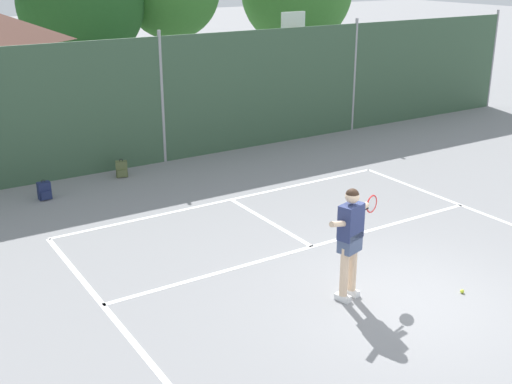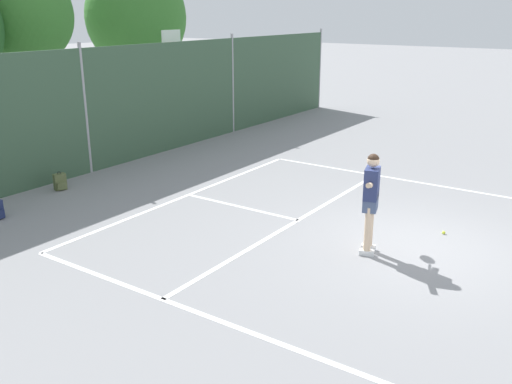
# 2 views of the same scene
# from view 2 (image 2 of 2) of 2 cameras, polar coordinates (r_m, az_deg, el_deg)

# --- Properties ---
(ground_plane) EXTENTS (120.00, 120.00, 0.00)m
(ground_plane) POSITION_cam_2_polar(r_m,az_deg,el_deg) (10.90, 15.66, -5.42)
(ground_plane) COLOR gray
(court_markings) EXTENTS (8.30, 11.10, 0.01)m
(court_markings) POSITION_cam_2_polar(r_m,az_deg,el_deg) (11.09, 12.51, -4.72)
(court_markings) COLOR white
(court_markings) RESTS_ON ground
(chainlink_fence) EXTENTS (26.09, 0.09, 3.44)m
(chainlink_fence) POSITION_cam_2_polar(r_m,az_deg,el_deg) (15.58, -16.95, 7.78)
(chainlink_fence) COLOR #38563D
(chainlink_fence) RESTS_ON ground
(basketball_hoop) EXTENTS (0.90, 0.67, 3.55)m
(basketball_hoop) POSITION_cam_2_polar(r_m,az_deg,el_deg) (20.65, -8.57, 12.55)
(basketball_hoop) COLOR #9E9EA3
(basketball_hoop) RESTS_ON ground
(tennis_player) EXTENTS (1.37, 0.55, 1.85)m
(tennis_player) POSITION_cam_2_polar(r_m,az_deg,el_deg) (10.08, 11.61, -0.26)
(tennis_player) COLOR silver
(tennis_player) RESTS_ON ground
(tennis_ball) EXTENTS (0.07, 0.07, 0.07)m
(tennis_ball) POSITION_cam_2_polar(r_m,az_deg,el_deg) (11.67, 18.55, -3.93)
(tennis_ball) COLOR #CCE033
(tennis_ball) RESTS_ON ground
(backpack_olive) EXTENTS (0.32, 0.31, 0.46)m
(backpack_olive) POSITION_cam_2_polar(r_m,az_deg,el_deg) (14.55, -19.30, 0.96)
(backpack_olive) COLOR #566038
(backpack_olive) RESTS_ON ground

